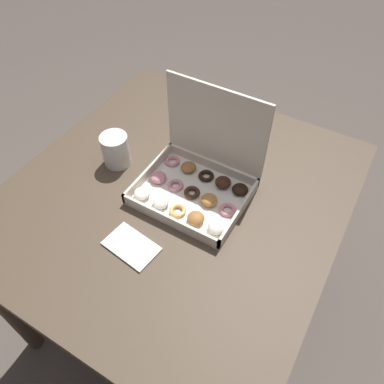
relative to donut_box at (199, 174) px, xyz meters
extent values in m
plane|color=#564C44|center=(-0.05, -0.05, -0.81)|extent=(8.00, 8.00, 0.00)
cube|color=#4C3D2D|center=(-0.05, -0.05, -0.08)|extent=(0.95, 1.02, 0.03)
cylinder|color=#4C3D2D|center=(-0.47, -0.51, -0.45)|extent=(0.06, 0.06, 0.72)
cylinder|color=#4C3D2D|center=(-0.47, 0.41, -0.45)|extent=(0.06, 0.06, 0.72)
cylinder|color=#4C3D2D|center=(0.38, 0.41, -0.45)|extent=(0.06, 0.06, 0.72)
cube|color=silver|center=(0.00, -0.04, -0.06)|extent=(0.31, 0.26, 0.01)
cube|color=beige|center=(0.00, -0.16, -0.04)|extent=(0.31, 0.01, 0.03)
cube|color=beige|center=(0.00, 0.09, -0.04)|extent=(0.31, 0.01, 0.03)
cube|color=beige|center=(-0.15, -0.04, -0.04)|extent=(0.01, 0.26, 0.03)
cube|color=beige|center=(0.15, -0.04, -0.04)|extent=(0.01, 0.26, 0.03)
cube|color=beige|center=(0.00, 0.09, 0.11)|extent=(0.31, 0.01, 0.26)
ellipsoid|color=white|center=(-0.12, -0.12, -0.04)|extent=(0.05, 0.05, 0.03)
ellipsoid|color=white|center=(-0.06, -0.12, -0.04)|extent=(0.05, 0.05, 0.03)
torus|color=tan|center=(0.00, -0.12, -0.05)|extent=(0.05, 0.05, 0.01)
ellipsoid|color=#9E6633|center=(0.06, -0.12, -0.04)|extent=(0.05, 0.05, 0.03)
ellipsoid|color=white|center=(0.12, -0.12, -0.04)|extent=(0.05, 0.05, 0.03)
ellipsoid|color=pink|center=(-0.12, -0.04, -0.04)|extent=(0.05, 0.05, 0.03)
torus|color=pink|center=(-0.06, -0.04, -0.05)|extent=(0.05, 0.05, 0.01)
torus|color=#381E11|center=(0.00, -0.04, -0.05)|extent=(0.05, 0.05, 0.01)
ellipsoid|color=#B77A38|center=(0.06, -0.04, -0.04)|extent=(0.05, 0.05, 0.02)
torus|color=pink|center=(0.12, -0.04, -0.05)|extent=(0.05, 0.05, 0.01)
torus|color=pink|center=(-0.12, 0.04, -0.05)|extent=(0.05, 0.05, 0.01)
ellipsoid|color=#9E6633|center=(-0.06, 0.04, -0.04)|extent=(0.05, 0.05, 0.02)
torus|color=black|center=(0.00, 0.04, -0.05)|extent=(0.05, 0.05, 0.01)
ellipsoid|color=#381E11|center=(0.06, 0.04, -0.04)|extent=(0.05, 0.05, 0.03)
ellipsoid|color=black|center=(0.12, 0.04, -0.04)|extent=(0.05, 0.05, 0.02)
cylinder|color=white|center=(-0.28, -0.04, -0.01)|extent=(0.08, 0.08, 0.10)
cylinder|color=black|center=(-0.28, -0.04, 0.04)|extent=(0.07, 0.07, 0.01)
cube|color=white|center=(-0.05, -0.27, -0.06)|extent=(0.15, 0.11, 0.01)
camera|label=1|loc=(0.36, -0.65, 0.78)|focal=35.00mm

